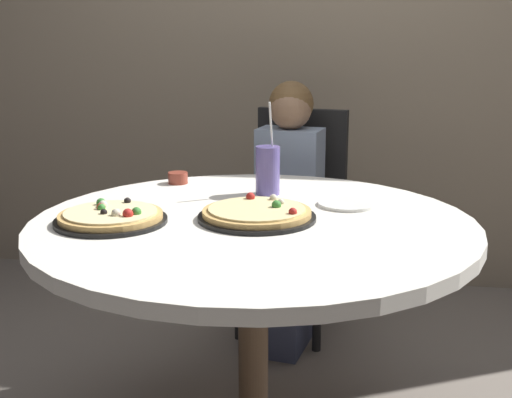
% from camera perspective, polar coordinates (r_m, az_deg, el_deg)
% --- Properties ---
extents(dining_table, '(1.28, 1.28, 0.75)m').
position_cam_1_polar(dining_table, '(1.97, -0.24, -4.33)').
color(dining_table, silver).
rests_on(dining_table, ground_plane).
extents(chair_wooden, '(0.46, 0.46, 0.95)m').
position_cam_1_polar(chair_wooden, '(2.95, 3.36, -0.70)').
color(chair_wooden, black).
rests_on(chair_wooden, ground_plane).
extents(diner_child, '(0.31, 0.43, 1.08)m').
position_cam_1_polar(diner_child, '(2.80, 2.38, -2.51)').
color(diner_child, '#3F4766').
rests_on(diner_child, ground_plane).
extents(pizza_veggie, '(0.32, 0.32, 0.05)m').
position_cam_1_polar(pizza_veggie, '(1.95, -12.12, -1.49)').
color(pizza_veggie, black).
rests_on(pizza_veggie, dining_table).
extents(pizza_cheese, '(0.34, 0.34, 0.05)m').
position_cam_1_polar(pizza_cheese, '(1.94, 0.10, -1.25)').
color(pizza_cheese, black).
rests_on(pizza_cheese, dining_table).
extents(soda_cup, '(0.08, 0.08, 0.31)m').
position_cam_1_polar(soda_cup, '(2.23, 1.00, 2.45)').
color(soda_cup, '#6659A5').
rests_on(soda_cup, dining_table).
extents(sauce_bowl, '(0.07, 0.07, 0.04)m').
position_cam_1_polar(sauce_bowl, '(2.42, -6.60, 1.78)').
color(sauce_bowl, brown).
rests_on(sauce_bowl, dining_table).
extents(plate_small, '(0.18, 0.18, 0.01)m').
position_cam_1_polar(plate_small, '(2.12, 7.66, -0.41)').
color(plate_small, white).
rests_on(plate_small, dining_table).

